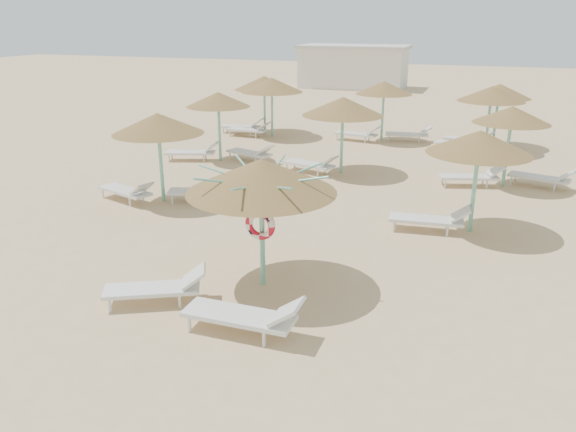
% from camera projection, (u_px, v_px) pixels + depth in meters
% --- Properties ---
extents(ground, '(120.00, 120.00, 0.00)m').
position_uv_depth(ground, '(245.00, 289.00, 11.67)').
color(ground, tan).
rests_on(ground, ground).
extents(main_palapa, '(3.04, 3.04, 2.72)m').
position_uv_depth(main_palapa, '(261.00, 176.00, 11.10)').
color(main_palapa, '#6EBFA9').
rests_on(main_palapa, ground).
extents(lounger_main_a, '(2.04, 1.43, 0.72)m').
position_uv_depth(lounger_main_a, '(159.00, 287.00, 10.99)').
color(lounger_main_a, silver).
rests_on(lounger_main_a, ground).
extents(lounger_main_b, '(2.17, 0.66, 0.79)m').
position_uv_depth(lounger_main_b, '(246.00, 315.00, 9.90)').
color(lounger_main_b, silver).
rests_on(lounger_main_b, ground).
extents(palapa_field, '(20.24, 14.10, 2.72)m').
position_uv_depth(palapa_field, '(396.00, 105.00, 20.35)').
color(palapa_field, '#6EBFA9').
rests_on(palapa_field, ground).
extents(service_hut, '(8.40, 4.40, 3.25)m').
position_uv_depth(service_hut, '(353.00, 66.00, 44.07)').
color(service_hut, silver).
rests_on(service_hut, ground).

